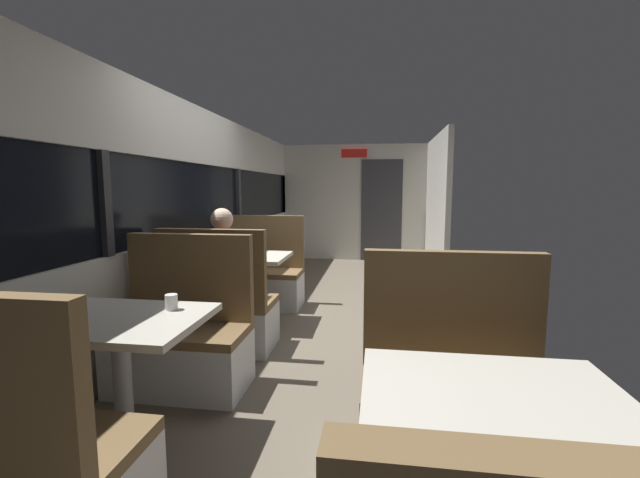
{
  "coord_description": "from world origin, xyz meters",
  "views": [
    {
      "loc": [
        0.49,
        -4.07,
        1.43
      ],
      "look_at": [
        -0.28,
        1.34,
        0.76
      ],
      "focal_mm": 23.05,
      "sensor_mm": 36.0,
      "label": 1
    }
  ],
  "objects_px": {
    "dining_table_front_aisle": "(494,423)",
    "coffee_cup_primary": "(255,249)",
    "seated_passenger": "(222,288)",
    "bench_mid_window_facing_entry": "(263,279)",
    "coffee_cup_secondary": "(171,302)",
    "bench_front_aisle_facing_entry": "(454,404)",
    "bench_near_window_facing_entry": "(182,343)",
    "dining_table_near_window": "(120,335)",
    "dining_table_mid_window": "(244,265)",
    "bench_mid_window_facing_end": "(220,313)",
    "bench_near_window_facing_end": "(12,476)"
  },
  "relations": [
    {
      "from": "dining_table_near_window",
      "to": "coffee_cup_primary",
      "type": "distance_m",
      "value": 2.24
    },
    {
      "from": "bench_mid_window_facing_end",
      "to": "bench_front_aisle_facing_entry",
      "type": "xyz_separation_m",
      "value": [
        1.79,
        -1.31,
        0.0
      ]
    },
    {
      "from": "bench_mid_window_facing_end",
      "to": "coffee_cup_primary",
      "type": "relative_size",
      "value": 12.22
    },
    {
      "from": "bench_near_window_facing_end",
      "to": "coffee_cup_secondary",
      "type": "height_order",
      "value": "bench_near_window_facing_end"
    },
    {
      "from": "seated_passenger",
      "to": "coffee_cup_primary",
      "type": "bearing_deg",
      "value": 84.01
    },
    {
      "from": "dining_table_near_window",
      "to": "bench_near_window_facing_entry",
      "type": "height_order",
      "value": "bench_near_window_facing_entry"
    },
    {
      "from": "bench_near_window_facing_end",
      "to": "seated_passenger",
      "type": "xyz_separation_m",
      "value": [
        0.0,
        2.18,
        0.21
      ]
    },
    {
      "from": "dining_table_near_window",
      "to": "bench_near_window_facing_entry",
      "type": "bearing_deg",
      "value": 90.0
    },
    {
      "from": "coffee_cup_primary",
      "to": "dining_table_near_window",
      "type": "bearing_deg",
      "value": -92.02
    },
    {
      "from": "dining_table_front_aisle",
      "to": "bench_front_aisle_facing_entry",
      "type": "distance_m",
      "value": 0.77
    },
    {
      "from": "seated_passenger",
      "to": "dining_table_near_window",
      "type": "bearing_deg",
      "value": -90.0
    },
    {
      "from": "dining_table_near_window",
      "to": "dining_table_mid_window",
      "type": "height_order",
      "value": "same"
    },
    {
      "from": "bench_mid_window_facing_end",
      "to": "bench_front_aisle_facing_entry",
      "type": "height_order",
      "value": "same"
    },
    {
      "from": "dining_table_mid_window",
      "to": "dining_table_near_window",
      "type": "bearing_deg",
      "value": -90.0
    },
    {
      "from": "bench_mid_window_facing_entry",
      "to": "dining_table_front_aisle",
      "type": "distance_m",
      "value": 3.86
    },
    {
      "from": "dining_table_front_aisle",
      "to": "coffee_cup_secondary",
      "type": "height_order",
      "value": "coffee_cup_secondary"
    },
    {
      "from": "seated_passenger",
      "to": "dining_table_front_aisle",
      "type": "bearing_deg",
      "value": -49.33
    },
    {
      "from": "bench_near_window_facing_entry",
      "to": "bench_front_aisle_facing_entry",
      "type": "xyz_separation_m",
      "value": [
        1.79,
        -0.6,
        0.0
      ]
    },
    {
      "from": "dining_table_mid_window",
      "to": "bench_near_window_facing_entry",
      "type": "bearing_deg",
      "value": -90.0
    },
    {
      "from": "dining_table_near_window",
      "to": "bench_near_window_facing_end",
      "type": "distance_m",
      "value": 0.77
    },
    {
      "from": "dining_table_mid_window",
      "to": "coffee_cup_secondary",
      "type": "xyz_separation_m",
      "value": [
        0.22,
        -1.94,
        0.15
      ]
    },
    {
      "from": "dining_table_near_window",
      "to": "bench_near_window_facing_entry",
      "type": "xyz_separation_m",
      "value": [
        0.0,
        0.7,
        -0.31
      ]
    },
    {
      "from": "bench_front_aisle_facing_entry",
      "to": "bench_mid_window_facing_entry",
      "type": "bearing_deg",
      "value": 123.44
    },
    {
      "from": "dining_table_near_window",
      "to": "dining_table_front_aisle",
      "type": "bearing_deg",
      "value": -18.53
    },
    {
      "from": "dining_table_front_aisle",
      "to": "seated_passenger",
      "type": "distance_m",
      "value": 2.75
    },
    {
      "from": "dining_table_mid_window",
      "to": "coffee_cup_secondary",
      "type": "relative_size",
      "value": 10.0
    },
    {
      "from": "coffee_cup_primary",
      "to": "seated_passenger",
      "type": "bearing_deg",
      "value": -95.99
    },
    {
      "from": "dining_table_near_window",
      "to": "dining_table_mid_window",
      "type": "xyz_separation_m",
      "value": [
        0.0,
        2.11,
        0.0
      ]
    },
    {
      "from": "bench_mid_window_facing_end",
      "to": "dining_table_near_window",
      "type": "bearing_deg",
      "value": -90.0
    },
    {
      "from": "bench_near_window_facing_entry",
      "to": "dining_table_near_window",
      "type": "bearing_deg",
      "value": -90.0
    },
    {
      "from": "dining_table_near_window",
      "to": "seated_passenger",
      "type": "xyz_separation_m",
      "value": [
        0.0,
        1.48,
        -0.1
      ]
    },
    {
      "from": "bench_mid_window_facing_end",
      "to": "coffee_cup_secondary",
      "type": "xyz_separation_m",
      "value": [
        0.22,
        -1.24,
        0.46
      ]
    },
    {
      "from": "bench_near_window_facing_entry",
      "to": "bench_front_aisle_facing_entry",
      "type": "relative_size",
      "value": 1.0
    },
    {
      "from": "dining_table_front_aisle",
      "to": "coffee_cup_secondary",
      "type": "bearing_deg",
      "value": 153.92
    },
    {
      "from": "bench_mid_window_facing_entry",
      "to": "bench_front_aisle_facing_entry",
      "type": "bearing_deg",
      "value": -56.56
    },
    {
      "from": "dining_table_mid_window",
      "to": "bench_front_aisle_facing_entry",
      "type": "bearing_deg",
      "value": -48.33
    },
    {
      "from": "bench_near_window_facing_entry",
      "to": "coffee_cup_secondary",
      "type": "relative_size",
      "value": 12.22
    },
    {
      "from": "bench_mid_window_facing_entry",
      "to": "coffee_cup_secondary",
      "type": "distance_m",
      "value": 2.69
    },
    {
      "from": "bench_near_window_facing_entry",
      "to": "coffee_cup_primary",
      "type": "height_order",
      "value": "bench_near_window_facing_entry"
    },
    {
      "from": "dining_table_front_aisle",
      "to": "coffee_cup_primary",
      "type": "distance_m",
      "value": 3.32
    },
    {
      "from": "dining_table_near_window",
      "to": "bench_mid_window_facing_end",
      "type": "bearing_deg",
      "value": 90.0
    },
    {
      "from": "bench_near_window_facing_end",
      "to": "bench_front_aisle_facing_entry",
      "type": "distance_m",
      "value": 1.96
    },
    {
      "from": "bench_near_window_facing_entry",
      "to": "seated_passenger",
      "type": "relative_size",
      "value": 0.87
    },
    {
      "from": "dining_table_near_window",
      "to": "bench_near_window_facing_end",
      "type": "bearing_deg",
      "value": -90.0
    },
    {
      "from": "bench_near_window_facing_entry",
      "to": "seated_passenger",
      "type": "bearing_deg",
      "value": 90.0
    },
    {
      "from": "bench_mid_window_facing_entry",
      "to": "seated_passenger",
      "type": "bearing_deg",
      "value": -90.0
    },
    {
      "from": "bench_mid_window_facing_entry",
      "to": "coffee_cup_primary",
      "type": "bearing_deg",
      "value": -82.16
    },
    {
      "from": "coffee_cup_primary",
      "to": "coffee_cup_secondary",
      "type": "xyz_separation_m",
      "value": [
        0.14,
        -2.07,
        0.0
      ]
    },
    {
      "from": "bench_mid_window_facing_end",
      "to": "seated_passenger",
      "type": "height_order",
      "value": "seated_passenger"
    },
    {
      "from": "bench_mid_window_facing_end",
      "to": "bench_mid_window_facing_entry",
      "type": "distance_m",
      "value": 1.4
    }
  ]
}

